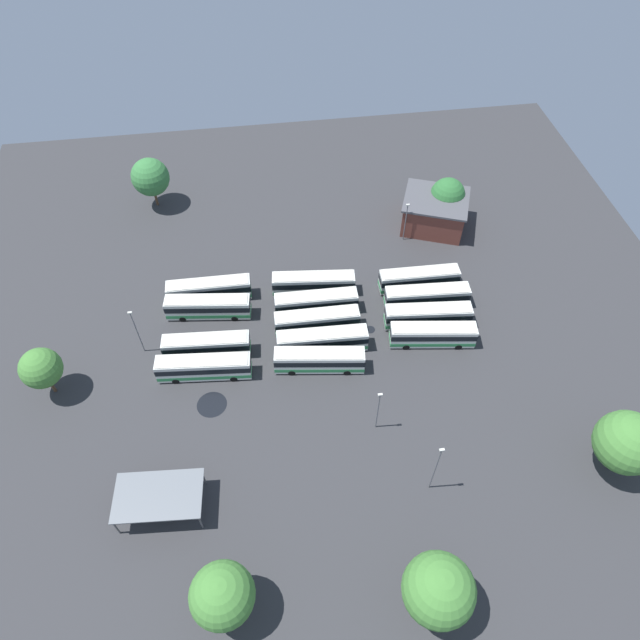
{
  "coord_description": "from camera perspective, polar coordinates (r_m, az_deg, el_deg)",
  "views": [
    {
      "loc": [
        -7.29,
        -52.17,
        64.85
      ],
      "look_at": [
        0.24,
        0.29,
        1.59
      ],
      "focal_mm": 31.88,
      "sensor_mm": 36.0,
      "label": 1
    }
  ],
  "objects": [
    {
      "name": "bus_row1_slot4",
      "position": [
        86.99,
        -0.65,
        3.69
      ],
      "size": [
        12.75,
        3.79,
        3.63
      ],
      "color": "silver",
      "rests_on": "ground_plane"
    },
    {
      "name": "bus_row0_slot0",
      "position": [
        78.61,
        -11.57,
        -4.66
      ],
      "size": [
        12.9,
        3.64,
        3.63
      ],
      "color": "silver",
      "rests_on": "ground_plane"
    },
    {
      "name": "tree_south_edge",
      "position": [
        104.67,
        -16.67,
        13.57
      ],
      "size": [
        6.5,
        6.5,
        9.17
      ],
      "color": "brown",
      "rests_on": "ground_plane"
    },
    {
      "name": "bus_row1_slot2",
      "position": [
        81.97,
        -0.3,
        -0.11
      ],
      "size": [
        12.26,
        2.66,
        3.63
      ],
      "color": "silver",
      "rests_on": "ground_plane"
    },
    {
      "name": "bus_row2_slot4",
      "position": [
        88.95,
        9.9,
        4.07
      ],
      "size": [
        12.31,
        2.72,
        3.63
      ],
      "color": "silver",
      "rests_on": "ground_plane"
    },
    {
      "name": "puddle_near_shelter",
      "position": [
        77.37,
        -10.8,
        -8.34
      ],
      "size": [
        4.0,
        4.0,
        0.01
      ],
      "primitive_type": "cylinder",
      "color": "black",
      "rests_on": "ground_plane"
    },
    {
      "name": "tree_northwest",
      "position": [
        61.56,
        11.81,
        -24.99
      ],
      "size": [
        7.23,
        7.23,
        9.91
      ],
      "color": "brown",
      "rests_on": "ground_plane"
    },
    {
      "name": "depot_building",
      "position": [
        99.89,
        11.39,
        10.58
      ],
      "size": [
        13.19,
        12.4,
        5.67
      ],
      "color": "brown",
      "rests_on": "ground_plane"
    },
    {
      "name": "maintenance_shelter",
      "position": [
        69.18,
        -15.94,
        -16.61
      ],
      "size": [
        10.37,
        6.67,
        3.47
      ],
      "color": "slate",
      "rests_on": "ground_plane"
    },
    {
      "name": "lamp_post_near_entrance",
      "position": [
        67.25,
        11.53,
        -14.31
      ],
      "size": [
        0.56,
        0.28,
        9.62
      ],
      "color": "slate",
      "rests_on": "ground_plane"
    },
    {
      "name": "lamp_post_mid_lot",
      "position": [
        71.05,
        5.84,
        -8.91
      ],
      "size": [
        0.56,
        0.28,
        7.7
      ],
      "color": "slate",
      "rests_on": "ground_plane"
    },
    {
      "name": "bus_row1_slot0",
      "position": [
        77.72,
        -0.05,
        -4.03
      ],
      "size": [
        12.54,
        4.15,
        3.63
      ],
      "color": "silver",
      "rests_on": "ground_plane"
    },
    {
      "name": "tree_north_edge",
      "position": [
        61.9,
        -9.78,
        -25.57
      ],
      "size": [
        6.53,
        6.53,
        8.78
      ],
      "color": "brown",
      "rests_on": "ground_plane"
    },
    {
      "name": "puddle_between_rows",
      "position": [
        83.76,
        5.05,
        -0.96
      ],
      "size": [
        1.44,
        1.44,
        0.01
      ],
      "primitive_type": "cylinder",
      "color": "black",
      "rests_on": "ground_plane"
    },
    {
      "name": "lamp_post_by_building",
      "position": [
        95.4,
        8.59,
        9.86
      ],
      "size": [
        0.56,
        0.28,
        7.39
      ],
      "color": "slate",
      "rests_on": "ground_plane"
    },
    {
      "name": "bus_row0_slot4",
      "position": [
        87.7,
        -11.05,
        3.0
      ],
      "size": [
        12.62,
        2.64,
        3.63
      ],
      "color": "silver",
      "rests_on": "ground_plane"
    },
    {
      "name": "bus_row0_slot1",
      "position": [
        80.76,
        -11.3,
        -2.54
      ],
      "size": [
        12.18,
        3.35,
        3.63
      ],
      "color": "silver",
      "rests_on": "ground_plane"
    },
    {
      "name": "bus_row0_slot3",
      "position": [
        85.38,
        -11.16,
        1.31
      ],
      "size": [
        12.66,
        4.03,
        3.63
      ],
      "color": "silver",
      "rests_on": "ground_plane"
    },
    {
      "name": "tree_west_edge",
      "position": [
        81.14,
        -26.22,
        -4.37
      ],
      "size": [
        5.37,
        5.37,
        7.94
      ],
      "color": "brown",
      "rests_on": "ground_plane"
    },
    {
      "name": "tree_northeast",
      "position": [
        75.21,
        28.44,
        -10.76
      ],
      "size": [
        7.46,
        7.46,
        9.77
      ],
      "color": "brown",
      "rests_on": "ground_plane"
    },
    {
      "name": "tree_east_edge",
      "position": [
        100.34,
        12.67,
        12.12
      ],
      "size": [
        5.88,
        5.88,
        7.96
      ],
      "color": "brown",
      "rests_on": "ground_plane"
    },
    {
      "name": "bus_row1_slot1",
      "position": [
        79.76,
        0.23,
        -2.06
      ],
      "size": [
        12.84,
        2.94,
        3.63
      ],
      "color": "silver",
      "rests_on": "ground_plane"
    },
    {
      "name": "bus_row2_slot1",
      "position": [
        81.97,
        11.25,
        -1.45
      ],
      "size": [
        12.3,
        4.1,
        3.63
      ],
      "color": "silver",
      "rests_on": "ground_plane"
    },
    {
      "name": "bus_row1_slot3",
      "position": [
        84.3,
        -0.39,
        1.75
      ],
      "size": [
        12.35,
        2.76,
        3.63
      ],
      "color": "silver",
      "rests_on": "ground_plane"
    },
    {
      "name": "ground_plane",
      "position": [
        83.55,
        -0.14,
        -0.87
      ],
      "size": [
        112.83,
        112.83,
        0.0
      ],
      "primitive_type": "plane",
      "color": "#333335"
    },
    {
      "name": "bus_row2_slot3",
      "position": [
        86.62,
        10.67,
        2.32
      ],
      "size": [
        12.72,
        3.22,
        3.63
      ],
      "color": "silver",
      "rests_on": "ground_plane"
    },
    {
      "name": "bus_row2_slot2",
      "position": [
        84.13,
        10.77,
        0.44
      ],
      "size": [
        12.7,
        3.64,
        3.63
      ],
      "color": "silver",
      "rests_on": "ground_plane"
    },
    {
      "name": "lamp_post_far_corner",
      "position": [
        81.36,
        -17.92,
        -0.99
      ],
      "size": [
        0.56,
        0.28,
        8.4
      ],
      "color": "slate",
      "rests_on": "ground_plane"
    }
  ]
}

